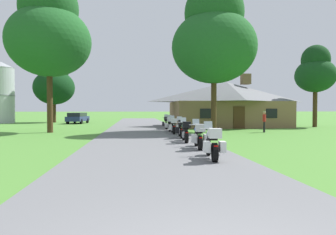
{
  "coord_description": "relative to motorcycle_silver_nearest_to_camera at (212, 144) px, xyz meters",
  "views": [
    {
      "loc": [
        -0.75,
        -2.75,
        1.8
      ],
      "look_at": [
        2.11,
        23.39,
        1.11
      ],
      "focal_mm": 32.2,
      "sensor_mm": 36.0,
      "label": 1
    }
  ],
  "objects": [
    {
      "name": "tree_right_of_lodge",
      "position": [
        15.86,
        19.12,
        5.16
      ],
      "size": [
        4.06,
        4.06,
        8.46
      ],
      "color": "#422D19",
      "rests_on": "ground"
    },
    {
      "name": "tree_left_far",
      "position": [
        -13.88,
        33.24,
        4.92
      ],
      "size": [
        5.57,
        5.57,
        9.19
      ],
      "color": "#422D19",
      "rests_on": "ground"
    },
    {
      "name": "asphalt_driveway",
      "position": [
        -1.93,
        10.55,
        -0.58
      ],
      "size": [
        6.4,
        80.0,
        0.06
      ],
      "primitive_type": "cube",
      "color": "slate",
      "rests_on": "ground"
    },
    {
      "name": "metal_silo_distant",
      "position": [
        -20.39,
        31.99,
        3.47
      ],
      "size": [
        3.39,
        3.39,
        8.15
      ],
      "color": "#B2B7BC",
      "rests_on": "ground"
    },
    {
      "name": "bystander_red_shirt_near_lodge",
      "position": [
        7.46,
        12.54,
        0.34
      ],
      "size": [
        0.37,
        0.49,
        1.69
      ],
      "rotation": [
        0.0,
        0.0,
        4.19
      ],
      "color": "black",
      "rests_on": "ground"
    },
    {
      "name": "motorcycle_green_third_in_row",
      "position": [
        0.01,
        5.8,
        0.01
      ],
      "size": [
        0.66,
        2.08,
        1.3
      ],
      "rotation": [
        0.0,
        0.0,
        -0.05
      ],
      "color": "black",
      "rests_on": "asphalt_driveway"
    },
    {
      "name": "motorcycle_silver_nearest_to_camera",
      "position": [
        0.0,
        0.0,
        0.0
      ],
      "size": [
        0.83,
        2.08,
        1.3
      ],
      "rotation": [
        0.0,
        0.0,
        -0.09
      ],
      "color": "black",
      "rests_on": "asphalt_driveway"
    },
    {
      "name": "motorcycle_blue_second_in_row",
      "position": [
        0.14,
        2.92,
        0.0
      ],
      "size": [
        0.81,
        2.08,
        1.3
      ],
      "rotation": [
        0.0,
        0.0,
        -0.08
      ],
      "color": "black",
      "rests_on": "asphalt_driveway"
    },
    {
      "name": "parked_navy_suv_far_left",
      "position": [
        -10.08,
        29.81,
        0.17
      ],
      "size": [
        2.34,
        4.78,
        1.4
      ],
      "rotation": [
        0.0,
        0.0,
        -0.11
      ],
      "color": "navy",
      "rests_on": "ground"
    },
    {
      "name": "motorcycle_red_sixth_in_row",
      "position": [
        0.09,
        13.89,
        0.0
      ],
      "size": [
        0.84,
        2.08,
        1.3
      ],
      "rotation": [
        0.0,
        0.0,
        -0.1
      ],
      "color": "black",
      "rests_on": "asphalt_driveway"
    },
    {
      "name": "stone_lodge",
      "position": [
        7.03,
        20.9,
        1.81
      ],
      "size": [
        12.07,
        7.98,
        5.6
      ],
      "color": "brown",
      "rests_on": "ground"
    },
    {
      "name": "tree_by_lodge_front",
      "position": [
        3.61,
        13.44,
        6.97
      ],
      "size": [
        6.76,
        6.76,
        12.02
      ],
      "color": "#422D19",
      "rests_on": "ground"
    },
    {
      "name": "motorcycle_white_farthest_in_row",
      "position": [
        0.08,
        16.48,
        0.0
      ],
      "size": [
        0.83,
        2.08,
        1.3
      ],
      "rotation": [
        0.0,
        0.0,
        -0.09
      ],
      "color": "black",
      "rests_on": "asphalt_driveway"
    },
    {
      "name": "motorcycle_black_fourth_in_row",
      "position": [
        0.14,
        8.18,
        0.0
      ],
      "size": [
        0.78,
        2.08,
        1.3
      ],
      "rotation": [
        0.0,
        0.0,
        -0.06
      ],
      "color": "black",
      "rests_on": "asphalt_driveway"
    },
    {
      "name": "ground_plane",
      "position": [
        -1.93,
        12.55,
        -0.61
      ],
      "size": [
        500.0,
        500.0,
        0.0
      ],
      "primitive_type": "plane",
      "color": "#4C8433"
    },
    {
      "name": "motorcycle_green_fifth_in_row",
      "position": [
        0.06,
        11.27,
        0.0
      ],
      "size": [
        0.75,
        2.08,
        1.3
      ],
      "rotation": [
        0.0,
        0.0,
        -0.04
      ],
      "color": "black",
      "rests_on": "asphalt_driveway"
    },
    {
      "name": "tree_left_near",
      "position": [
        -9.31,
        14.24,
        7.26
      ],
      "size": [
        6.43,
        6.43,
        12.09
      ],
      "color": "#422D19",
      "rests_on": "ground"
    }
  ]
}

